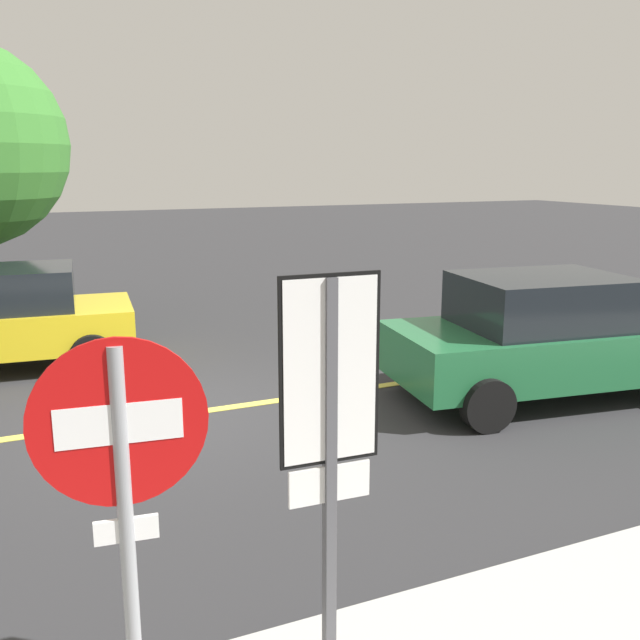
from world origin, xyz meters
The scene contains 5 objects.
ground_plane centered at (0.00, 0.00, 0.00)m, with size 80.00×80.00×0.00m, color #2D2D30.
lane_marking_centre centered at (3.00, 0.00, 0.01)m, with size 28.00×0.16×0.01m, color #E0D14C.
stop_sign centered at (-1.32, -5.27, 1.60)m, with size 0.76×0.11×2.34m.
speed_limit_sign centered at (-0.27, -5.13, 1.76)m, with size 0.54×0.06×2.52m.
car_green_behind_van centered at (4.69, -1.25, 0.82)m, with size 4.50×2.49×1.64m.
Camera 1 is at (-1.67, -8.18, 3.04)m, focal length 39.19 mm.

